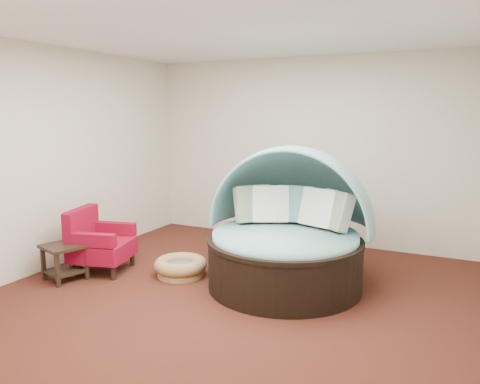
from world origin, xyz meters
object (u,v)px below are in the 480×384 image
at_px(canopy_daybed, 288,221).
at_px(red_armchair, 98,242).
at_px(pet_basket, 181,266).
at_px(side_table, 64,257).

xyz_separation_m(canopy_daybed, red_armchair, (-2.30, -0.61, -0.38)).
height_order(canopy_daybed, pet_basket, canopy_daybed).
bearing_deg(canopy_daybed, pet_basket, -170.09).
xyz_separation_m(pet_basket, side_table, (-1.17, -0.72, 0.16)).
relative_size(pet_basket, side_table, 1.50).
distance_m(canopy_daybed, red_armchair, 2.41).
relative_size(canopy_daybed, pet_basket, 2.35).
xyz_separation_m(canopy_daybed, pet_basket, (-1.27, -0.32, -0.63)).
distance_m(canopy_daybed, pet_basket, 1.45).
bearing_deg(red_armchair, pet_basket, 0.96).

